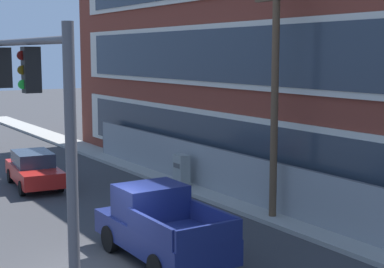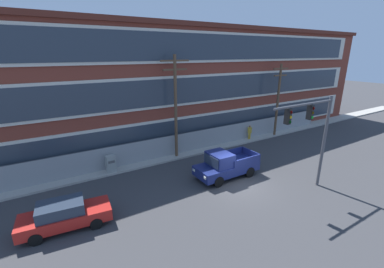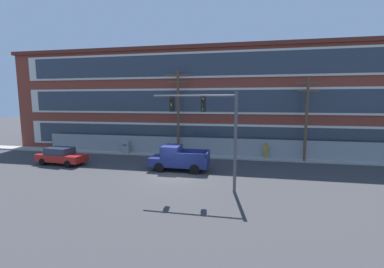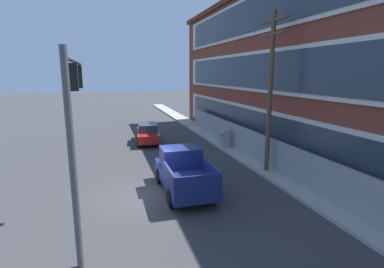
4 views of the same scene
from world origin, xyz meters
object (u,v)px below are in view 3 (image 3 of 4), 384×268
sedan_red (61,156)px  electrical_cabinet (126,147)px  pickup_truck_navy (178,159)px  utility_pole_near_corner (178,109)px  traffic_signal_mast (212,121)px  pedestrian_near_cabinet (266,150)px  utility_pole_midblock (306,116)px

sedan_red → electrical_cabinet: bearing=53.9°
pickup_truck_navy → utility_pole_near_corner: utility_pole_near_corner is taller
traffic_signal_mast → pickup_truck_navy: 6.59m
sedan_red → traffic_signal_mast: bearing=-16.5°
pickup_truck_navy → pedestrian_near_cabinet: size_ratio=2.94×
pedestrian_near_cabinet → utility_pole_midblock: bearing=-6.2°
utility_pole_midblock → electrical_cabinet: size_ratio=5.24×
traffic_signal_mast → utility_pole_near_corner: 10.80m
pickup_truck_navy → utility_pole_midblock: (11.09, 4.97, 3.40)m
traffic_signal_mast → utility_pole_near_corner: utility_pole_near_corner is taller
pickup_truck_navy → electrical_cabinet: bearing=144.5°
pickup_truck_navy → traffic_signal_mast: bearing=-53.0°
utility_pole_near_corner → utility_pole_midblock: bearing=-1.5°
utility_pole_midblock → pedestrian_near_cabinet: utility_pole_midblock is taller
utility_pole_near_corner → pedestrian_near_cabinet: bearing=0.3°
traffic_signal_mast → utility_pole_midblock: bearing=50.5°
electrical_cabinet → pedestrian_near_cabinet: size_ratio=0.90×
traffic_signal_mast → electrical_cabinet: size_ratio=4.23×
electrical_cabinet → pedestrian_near_cabinet: pedestrian_near_cabinet is taller
traffic_signal_mast → utility_pole_near_corner: size_ratio=0.72×
traffic_signal_mast → utility_pole_midblock: utility_pole_midblock is taller
pickup_truck_navy → electrical_cabinet: pickup_truck_navy is taller
sedan_red → utility_pole_midblock: utility_pole_midblock is taller
sedan_red → pedestrian_near_cabinet: bearing=16.6°
sedan_red → utility_pole_near_corner: utility_pole_near_corner is taller
electrical_cabinet → pedestrian_near_cabinet: bearing=1.0°
traffic_signal_mast → utility_pole_near_corner: bearing=115.5°
utility_pole_near_corner → electrical_cabinet: utility_pole_near_corner is taller
pickup_truck_navy → pedestrian_near_cabinet: (7.58, 5.36, 0.01)m
pickup_truck_navy → utility_pole_near_corner: (-1.31, 5.30, 3.98)m
sedan_red → electrical_cabinet: sedan_red is taller
pickup_truck_navy → electrical_cabinet: size_ratio=3.28×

